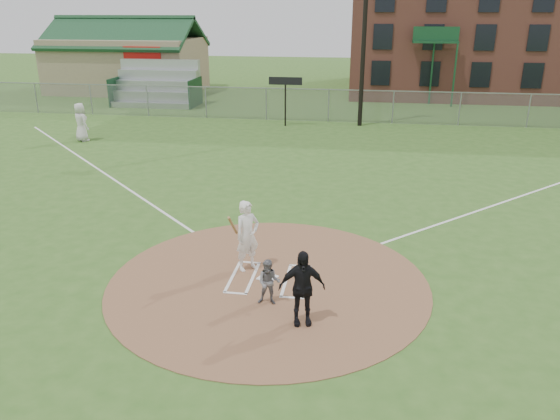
# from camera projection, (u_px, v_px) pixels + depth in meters

# --- Properties ---
(ground) EXTENTS (140.00, 140.00, 0.00)m
(ground) POSITION_uv_depth(u_px,v_px,m) (268.00, 282.00, 14.37)
(ground) COLOR #355E20
(ground) RESTS_ON ground
(dirt_circle) EXTENTS (8.40, 8.40, 0.02)m
(dirt_circle) POSITION_uv_depth(u_px,v_px,m) (268.00, 282.00, 14.37)
(dirt_circle) COLOR #8D6143
(dirt_circle) RESTS_ON ground
(home_plate) EXTENTS (0.59, 0.59, 0.03)m
(home_plate) POSITION_uv_depth(u_px,v_px,m) (268.00, 278.00, 14.54)
(home_plate) COLOR white
(home_plate) RESTS_ON dirt_circle
(foul_line_first) EXTENTS (17.04, 17.04, 0.01)m
(foul_line_first) POSITION_uv_depth(u_px,v_px,m) (533.00, 192.00, 21.41)
(foul_line_first) COLOR white
(foul_line_first) RESTS_ON ground
(foul_line_third) EXTENTS (17.04, 17.04, 0.01)m
(foul_line_third) POSITION_uv_depth(u_px,v_px,m) (103.00, 172.00, 24.00)
(foul_line_third) COLOR white
(foul_line_third) RESTS_ON ground
(catcher) EXTENTS (0.58, 0.46, 1.15)m
(catcher) POSITION_uv_depth(u_px,v_px,m) (269.00, 282.00, 13.11)
(catcher) COLOR slate
(catcher) RESTS_ON dirt_circle
(umpire) EXTENTS (1.12, 0.66, 1.79)m
(umpire) POSITION_uv_depth(u_px,v_px,m) (302.00, 288.00, 12.19)
(umpire) COLOR black
(umpire) RESTS_ON dirt_circle
(ondeck_player) EXTENTS (1.19, 1.10, 2.04)m
(ondeck_player) POSITION_uv_depth(u_px,v_px,m) (81.00, 122.00, 29.29)
(ondeck_player) COLOR silver
(ondeck_player) RESTS_ON ground
(batters_boxes) EXTENTS (2.08, 1.88, 0.01)m
(batters_boxes) POSITION_uv_depth(u_px,v_px,m) (269.00, 279.00, 14.50)
(batters_boxes) COLOR white
(batters_boxes) RESTS_ON dirt_circle
(batter_at_plate) EXTENTS (0.84, 1.12, 1.97)m
(batter_at_plate) POSITION_uv_depth(u_px,v_px,m) (247.00, 236.00, 14.74)
(batter_at_plate) COLOR white
(batter_at_plate) RESTS_ON dirt_circle
(outfield_fence) EXTENTS (56.08, 0.08, 2.03)m
(outfield_fence) POSITION_uv_depth(u_px,v_px,m) (329.00, 105.00, 34.40)
(outfield_fence) COLOR slate
(outfield_fence) RESTS_ON ground
(bleachers) EXTENTS (6.08, 3.20, 3.20)m
(bleachers) POSITION_uv_depth(u_px,v_px,m) (156.00, 83.00, 39.96)
(bleachers) COLOR #B7BABF
(bleachers) RESTS_ON ground
(clubhouse) EXTENTS (12.20, 8.71, 6.23)m
(clubhouse) POSITION_uv_depth(u_px,v_px,m) (128.00, 63.00, 46.69)
(clubhouse) COLOR #9D8C6A
(clubhouse) RESTS_ON ground
(light_pole) EXTENTS (1.20, 0.30, 12.22)m
(light_pole) POSITION_uv_depth(u_px,v_px,m) (365.00, 11.00, 31.23)
(light_pole) COLOR black
(light_pole) RESTS_ON ground
(scoreboard_sign) EXTENTS (2.00, 0.10, 2.93)m
(scoreboard_sign) POSITION_uv_depth(u_px,v_px,m) (285.00, 86.00, 32.61)
(scoreboard_sign) COLOR black
(scoreboard_sign) RESTS_ON ground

